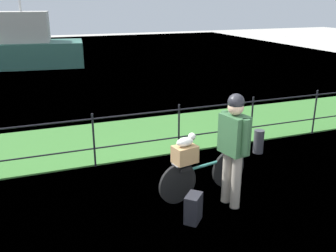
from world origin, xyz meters
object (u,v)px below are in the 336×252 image
at_px(terrier_dog, 186,141).
at_px(wooden_crate, 185,154).
at_px(bicycle_main, 203,175).
at_px(backpack_on_paving, 193,208).
at_px(cyclist_person, 234,141).
at_px(moored_boat_near, 25,47).
at_px(mooring_bollard, 259,142).

bearing_deg(terrier_dog, wooden_crate, -168.89).
relative_size(bicycle_main, terrier_dog, 4.87).
height_order(wooden_crate, backpack_on_paving, wooden_crate).
xyz_separation_m(bicycle_main, terrier_dog, (-0.32, -0.06, 0.63)).
distance_m(cyclist_person, backpack_on_paving, 1.09).
relative_size(bicycle_main, wooden_crate, 4.65).
xyz_separation_m(backpack_on_paving, moored_boat_near, (-1.86, 14.07, 0.67)).
distance_m(bicycle_main, moored_boat_near, 13.65).
distance_m(backpack_on_paving, mooring_bollard, 2.81).
height_order(wooden_crate, cyclist_person, cyclist_person).
height_order(backpack_on_paving, mooring_bollard, mooring_bollard).
relative_size(cyclist_person, mooring_bollard, 3.59).
bearing_deg(mooring_bollard, wooden_crate, -150.65).
distance_m(bicycle_main, cyclist_person, 0.82).
bearing_deg(bicycle_main, backpack_on_paving, -125.63).
distance_m(cyclist_person, mooring_bollard, 2.27).
height_order(bicycle_main, moored_boat_near, moored_boat_near).
bearing_deg(moored_boat_near, backpack_on_paving, -82.47).
distance_m(wooden_crate, terrier_dog, 0.21).
bearing_deg(wooden_crate, cyclist_person, -29.97).
height_order(wooden_crate, mooring_bollard, wooden_crate).
bearing_deg(backpack_on_paving, moored_boat_near, -128.85).
bearing_deg(cyclist_person, mooring_bollard, 45.33).
height_order(terrier_dog, moored_boat_near, moored_boat_near).
bearing_deg(moored_boat_near, bicycle_main, -80.26).
relative_size(terrier_dog, mooring_bollard, 0.69).
bearing_deg(backpack_on_paving, mooring_bollard, 171.86).
bearing_deg(mooring_bollard, bicycle_main, -147.65).
relative_size(terrier_dog, cyclist_person, 0.19).
relative_size(wooden_crate, terrier_dog, 1.05).
distance_m(bicycle_main, backpack_on_paving, 0.78).
bearing_deg(backpack_on_paving, terrier_dog, -149.49).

